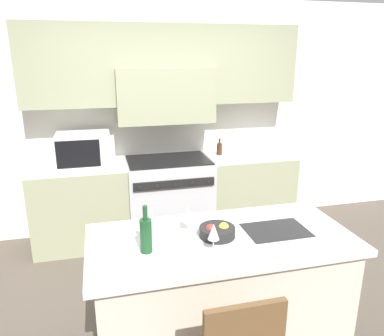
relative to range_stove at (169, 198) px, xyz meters
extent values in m
plane|color=brown|center=(0.00, -1.61, -0.47)|extent=(10.00, 10.00, 0.00)
cube|color=silver|center=(0.00, 0.36, 0.88)|extent=(10.00, 0.06, 2.70)
cube|color=gray|center=(0.00, 0.16, 1.50)|extent=(3.01, 0.34, 0.85)
cube|color=gray|center=(0.00, 0.13, 1.18)|extent=(1.08, 0.40, 0.60)
cube|color=gray|center=(-0.99, 0.02, -0.02)|extent=(1.03, 0.62, 0.91)
cube|color=white|center=(-0.99, 0.02, 0.45)|extent=(1.03, 0.62, 0.03)
cube|color=gray|center=(0.99, 0.02, -0.02)|extent=(1.03, 0.62, 0.91)
cube|color=white|center=(0.99, 0.02, 0.45)|extent=(1.03, 0.62, 0.03)
cube|color=#B7B7BC|center=(0.00, 0.00, -0.01)|extent=(0.96, 0.66, 0.93)
cube|color=black|center=(0.00, 0.00, 0.47)|extent=(0.92, 0.61, 0.01)
cube|color=black|center=(0.00, -0.34, 0.29)|extent=(0.88, 0.02, 0.09)
cylinder|color=black|center=(-0.37, -0.35, 0.29)|extent=(0.04, 0.02, 0.04)
cylinder|color=black|center=(-0.19, -0.35, 0.29)|extent=(0.04, 0.02, 0.04)
cylinder|color=black|center=(0.00, -0.35, 0.29)|extent=(0.04, 0.02, 0.04)
cylinder|color=black|center=(0.19, -0.35, 0.29)|extent=(0.04, 0.02, 0.04)
cylinder|color=black|center=(0.37, -0.35, 0.29)|extent=(0.04, 0.02, 0.04)
cube|color=silver|center=(-0.91, 0.02, 0.64)|extent=(0.56, 0.39, 0.35)
cube|color=black|center=(-0.96, -0.18, 0.64)|extent=(0.43, 0.01, 0.28)
cube|color=beige|center=(0.01, -1.87, -0.04)|extent=(1.68, 0.77, 0.87)
cube|color=silver|center=(0.01, -1.87, 0.42)|extent=(1.78, 0.84, 0.04)
cube|color=#2D2D30|center=(0.41, -1.87, 0.43)|extent=(0.44, 0.32, 0.01)
cylinder|color=#B2B2B7|center=(0.41, -1.68, 0.44)|extent=(0.02, 0.02, 0.00)
cylinder|color=#194723|center=(-0.50, -1.95, 0.55)|extent=(0.08, 0.08, 0.22)
cylinder|color=#194723|center=(-0.50, -1.95, 0.70)|extent=(0.03, 0.03, 0.09)
cylinder|color=white|center=(-0.10, -2.03, 0.44)|extent=(0.07, 0.07, 0.01)
cylinder|color=white|center=(-0.10, -2.03, 0.48)|extent=(0.01, 0.01, 0.07)
cone|color=white|center=(-0.10, -2.03, 0.57)|extent=(0.07, 0.07, 0.10)
cylinder|color=white|center=(-0.19, -1.73, 0.44)|extent=(0.07, 0.07, 0.01)
cylinder|color=white|center=(-0.19, -1.73, 0.48)|extent=(0.01, 0.01, 0.07)
cone|color=white|center=(-0.19, -1.73, 0.57)|extent=(0.07, 0.07, 0.10)
cylinder|color=black|center=(-0.02, -1.86, 0.47)|extent=(0.24, 0.24, 0.07)
sphere|color=red|center=(-0.06, -1.86, 0.50)|extent=(0.07, 0.07, 0.07)
sphere|color=gold|center=(0.03, -1.86, 0.50)|extent=(0.07, 0.07, 0.07)
cylinder|color=#422314|center=(0.63, 0.07, 0.54)|extent=(0.06, 0.06, 0.14)
cylinder|color=#422314|center=(0.63, 0.07, 0.64)|extent=(0.02, 0.02, 0.06)
camera|label=1|loc=(-0.74, -4.03, 1.62)|focal=35.00mm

